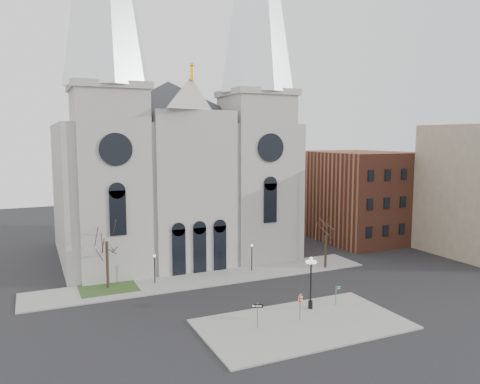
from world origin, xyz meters
name	(u,v)px	position (x,y,z in m)	size (l,w,h in m)	color
ground	(247,311)	(0.00, 0.00, 0.00)	(160.00, 160.00, 0.00)	black
sidewalk_near	(303,324)	(3.00, -5.00, 0.07)	(18.00, 10.00, 0.14)	gray
sidewalk_far	(207,278)	(0.00, 11.00, 0.07)	(40.00, 6.00, 0.14)	gray
grass_patch	(108,288)	(-11.00, 12.00, 0.09)	(6.00, 5.00, 0.18)	#2A451D
cathedral	(175,121)	(0.00, 22.86, 18.48)	(33.00, 26.66, 54.00)	#A3A098
bg_building_brick	(357,195)	(30.00, 22.00, 7.00)	(14.00, 18.00, 14.00)	brown
bg_building_tan	(479,191)	(38.00, 6.00, 9.00)	(10.00, 14.00, 18.00)	gray
tree_left	(107,238)	(-11.00, 12.00, 5.58)	(3.20, 3.20, 7.50)	black
tree_right	(326,233)	(15.00, 9.00, 4.47)	(3.20, 3.20, 6.00)	black
ped_lamp_left	(154,264)	(-6.00, 11.50, 2.33)	(0.32, 0.32, 3.26)	black
ped_lamp_right	(252,253)	(6.00, 11.50, 2.33)	(0.32, 0.32, 3.26)	black
stop_sign	(300,301)	(3.18, -4.21, 1.87)	(0.86, 0.18, 2.42)	slate
globe_lamp	(311,276)	(5.57, -2.21, 3.29)	(1.11, 1.11, 5.01)	black
one_way_sign	(257,311)	(-1.03, -4.16, 1.62)	(0.89, 0.43, 2.18)	slate
street_name_sign	(337,293)	(8.34, -2.50, 1.31)	(0.62, 0.15, 1.94)	slate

